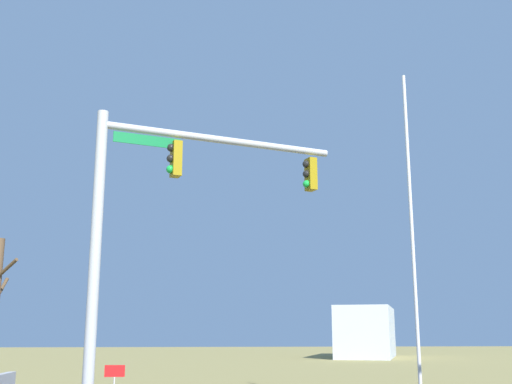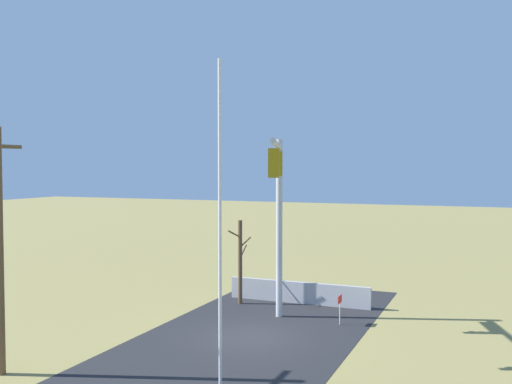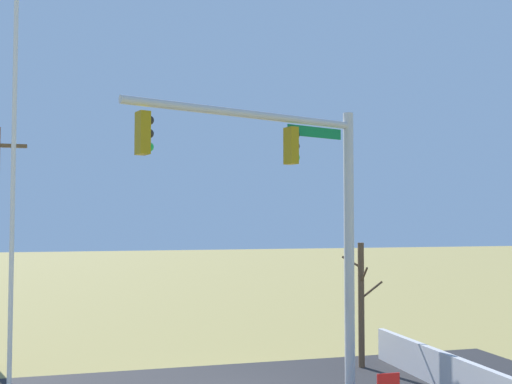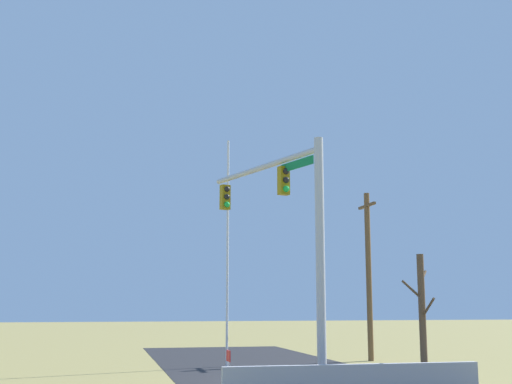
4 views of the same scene
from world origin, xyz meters
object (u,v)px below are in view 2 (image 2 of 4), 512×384
at_px(signal_mast, 278,197).
at_px(bare_tree, 240,261).
at_px(open_sign, 340,303).
at_px(flagpole, 220,227).

height_order(signal_mast, bare_tree, signal_mast).
height_order(signal_mast, open_sign, signal_mast).
xyz_separation_m(bare_tree, open_sign, (-1.80, -5.29, -1.14)).
bearing_deg(bare_tree, open_sign, -108.82).
xyz_separation_m(flagpole, open_sign, (8.23, -1.45, -3.88)).
relative_size(signal_mast, open_sign, 6.30).
relative_size(signal_mast, flagpole, 0.80).
distance_m(signal_mast, open_sign, 5.09).
distance_m(flagpole, open_sign, 9.22).
bearing_deg(open_sign, signal_mast, 119.35).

